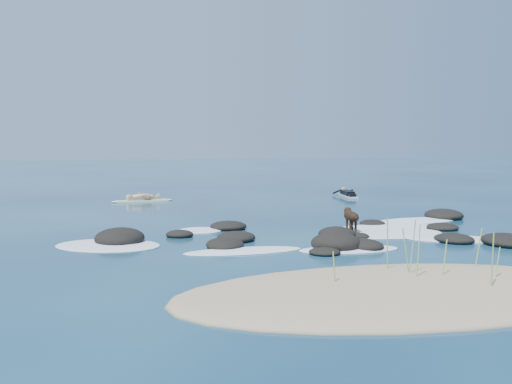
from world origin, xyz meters
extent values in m
plane|color=#0A2642|center=(0.00, 0.00, 0.00)|extent=(160.00, 160.00, 0.00)
ellipsoid|color=#9E8966|center=(0.00, -8.20, 0.00)|extent=(9.00, 4.40, 0.60)
cylinder|color=#8CAB53|center=(0.93, -8.03, 0.55)|extent=(0.16, 0.11, 0.85)
cylinder|color=#8CAB53|center=(-1.36, -8.11, 0.49)|extent=(0.09, 0.04, 0.74)
cylinder|color=#8CAB53|center=(0.32, -8.11, 0.72)|extent=(0.05, 0.11, 1.20)
cylinder|color=#8CAB53|center=(2.17, -7.27, 0.59)|extent=(0.13, 0.07, 0.93)
cylinder|color=#8CAB53|center=(0.37, -7.78, 0.74)|extent=(0.08, 0.17, 1.24)
cylinder|color=#8CAB53|center=(0.08, -7.29, 0.73)|extent=(0.12, 0.18, 1.21)
cylinder|color=#8CAB53|center=(0.29, -7.68, 0.66)|extent=(0.26, 0.13, 1.05)
cylinder|color=#8CAB53|center=(1.32, -8.97, 0.70)|extent=(0.08, 0.12, 1.15)
cylinder|color=#8CAB53|center=(1.87, -8.34, 0.49)|extent=(0.15, 0.08, 0.73)
ellipsoid|color=black|center=(1.65, -2.04, 0.05)|extent=(0.72, 0.79, 0.20)
ellipsoid|color=black|center=(4.95, -1.07, 0.07)|extent=(1.21, 1.22, 0.29)
ellipsoid|color=black|center=(-2.07, -1.72, 0.09)|extent=(1.60, 1.67, 0.35)
ellipsoid|color=black|center=(-5.39, -1.45, 0.14)|extent=(1.59, 1.74, 0.58)
ellipsoid|color=black|center=(1.08, -3.72, 0.09)|extent=(1.30, 1.44, 0.36)
ellipsoid|color=black|center=(-1.93, 0.53, 0.09)|extent=(1.30, 1.26, 0.35)
ellipsoid|color=black|center=(-2.57, -2.83, 0.09)|extent=(1.22, 1.39, 0.37)
ellipsoid|color=black|center=(6.48, 1.46, 0.12)|extent=(1.93, 2.06, 0.46)
ellipsoid|color=black|center=(-3.63, -0.72, 0.07)|extent=(0.98, 0.90, 0.28)
ellipsoid|color=black|center=(4.04, -3.27, 0.08)|extent=(1.37, 1.47, 0.32)
ellipsoid|color=black|center=(0.34, -3.57, 0.15)|extent=(1.58, 1.56, 0.59)
ellipsoid|color=black|center=(3.07, 0.29, 0.06)|extent=(1.12, 1.11, 0.26)
ellipsoid|color=black|center=(-0.20, -4.21, 0.05)|extent=(0.86, 0.83, 0.22)
ellipsoid|color=black|center=(0.97, -1.90, 0.11)|extent=(1.45, 1.54, 0.44)
ellipsoid|color=black|center=(5.27, -3.91, 0.10)|extent=(1.82, 2.03, 0.38)
ellipsoid|color=white|center=(-2.18, -3.43, 0.01)|extent=(3.27, 1.20, 0.12)
ellipsoid|color=white|center=(4.28, -2.92, 0.01)|extent=(3.23, 2.35, 0.12)
ellipsoid|color=white|center=(-5.70, -1.83, 0.01)|extent=(3.53, 3.05, 0.12)
ellipsoid|color=white|center=(0.62, -3.79, 0.01)|extent=(2.79, 1.21, 0.12)
ellipsoid|color=white|center=(3.39, -0.33, 0.01)|extent=(3.52, 1.55, 0.12)
ellipsoid|color=white|center=(-5.20, -1.87, 0.01)|extent=(1.25, 2.23, 0.12)
ellipsoid|color=white|center=(1.07, -3.32, 0.01)|extent=(1.34, 1.40, 0.12)
ellipsoid|color=white|center=(-2.91, 0.31, 0.01)|extent=(1.50, 1.37, 0.12)
ellipsoid|color=white|center=(5.04, 0.93, 0.01)|extent=(3.66, 2.07, 0.12)
ellipsoid|color=white|center=(0.82, -2.91, 0.01)|extent=(1.40, 2.20, 0.12)
ellipsoid|color=white|center=(2.69, -1.45, 0.01)|extent=(3.91, 2.31, 0.12)
ellipsoid|color=white|center=(3.99, -0.15, 0.01)|extent=(2.43, 1.68, 0.12)
ellipsoid|color=white|center=(1.71, -1.11, 0.01)|extent=(1.10, 0.90, 0.12)
cube|color=#F7F2C5|center=(-4.58, 9.94, 0.05)|extent=(2.50, 0.90, 0.08)
ellipsoid|color=#F7F2C5|center=(-3.37, 10.14, 0.05)|extent=(0.53, 0.36, 0.09)
ellipsoid|color=#F7F2C5|center=(-5.79, 9.75, 0.05)|extent=(0.53, 0.36, 0.09)
imported|color=tan|center=(-4.58, 9.94, 0.88)|extent=(0.47, 0.63, 1.59)
cube|color=silver|center=(6.00, 10.19, 0.05)|extent=(0.77, 2.36, 0.08)
ellipsoid|color=silver|center=(6.12, 11.35, 0.05)|extent=(0.33, 0.53, 0.09)
cube|color=black|center=(6.00, 10.19, 0.21)|extent=(0.57, 1.46, 0.23)
sphere|color=#AA7B59|center=(6.09, 11.01, 0.34)|extent=(0.27, 0.27, 0.24)
cylinder|color=black|center=(5.81, 11.20, 0.20)|extent=(0.58, 0.26, 0.26)
cylinder|color=black|center=(6.40, 11.14, 0.20)|extent=(0.56, 0.36, 0.26)
cube|color=black|center=(5.92, 9.41, 0.17)|extent=(0.42, 0.61, 0.15)
cylinder|color=black|center=(1.71, -1.21, 0.55)|extent=(0.39, 0.68, 0.31)
sphere|color=black|center=(1.74, -0.92, 0.55)|extent=(0.36, 0.36, 0.33)
sphere|color=black|center=(1.67, -1.49, 0.55)|extent=(0.33, 0.33, 0.29)
sphere|color=black|center=(1.76, -0.73, 0.66)|extent=(0.26, 0.26, 0.23)
cone|color=black|center=(1.78, -0.60, 0.64)|extent=(0.14, 0.16, 0.12)
cone|color=black|center=(1.70, -0.74, 0.75)|extent=(0.12, 0.09, 0.11)
cone|color=black|center=(1.82, -0.75, 0.75)|extent=(0.12, 0.09, 0.11)
cylinder|color=black|center=(1.65, -0.98, 0.21)|extent=(0.09, 0.09, 0.42)
cylinder|color=black|center=(1.82, -1.00, 0.21)|extent=(0.09, 0.09, 0.42)
cylinder|color=black|center=(1.60, -1.42, 0.21)|extent=(0.09, 0.09, 0.42)
cylinder|color=black|center=(1.76, -1.44, 0.21)|extent=(0.09, 0.09, 0.42)
cylinder|color=black|center=(1.65, -1.64, 0.60)|extent=(0.09, 0.31, 0.18)
camera|label=1|loc=(-4.95, -17.95, 2.86)|focal=40.00mm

